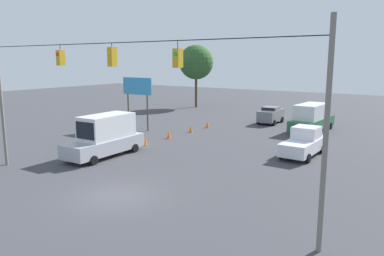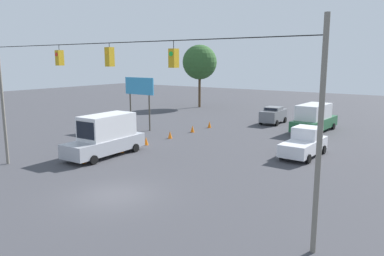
{
  "view_description": "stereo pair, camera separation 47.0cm",
  "coord_description": "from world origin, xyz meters",
  "px_view_note": "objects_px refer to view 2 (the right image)",
  "views": [
    {
      "loc": [
        -13.72,
        13.29,
        6.99
      ],
      "look_at": [
        1.15,
        -8.79,
        2.16
      ],
      "focal_mm": 35.0,
      "sensor_mm": 36.0,
      "label": 1
    },
    {
      "loc": [
        -14.11,
        13.02,
        6.99
      ],
      "look_at": [
        1.15,
        -8.79,
        2.16
      ],
      "focal_mm": 35.0,
      "sensor_mm": 36.0,
      "label": 2
    }
  ],
  "objects_px": {
    "overhead_signal_span": "(111,96)",
    "traffic_cone_second": "(122,148)",
    "box_truck_green_oncoming_deep": "(314,118)",
    "roadside_billboard": "(139,91)",
    "box_truck_silver_parked_shoulder": "(106,136)",
    "tree_horizon_left": "(200,62)",
    "traffic_cone_fifth": "(192,129)",
    "traffic_cone_third": "(146,141)",
    "traffic_cone_fourth": "(170,135)",
    "pickup_truck_white_oncoming_far": "(304,143)",
    "traffic_cone_nearest": "(84,158)",
    "traffic_cone_farthest": "(209,125)",
    "sedan_grey_withflow_deep": "(273,115)"
  },
  "relations": [
    {
      "from": "box_truck_silver_parked_shoulder",
      "to": "sedan_grey_withflow_deep",
      "type": "distance_m",
      "value": 21.03
    },
    {
      "from": "traffic_cone_fourth",
      "to": "roadside_billboard",
      "type": "xyz_separation_m",
      "value": [
        5.33,
        -1.82,
        3.58
      ]
    },
    {
      "from": "box_truck_silver_parked_shoulder",
      "to": "roadside_billboard",
      "type": "xyz_separation_m",
      "value": [
        5.26,
        -9.36,
        2.42
      ]
    },
    {
      "from": "traffic_cone_nearest",
      "to": "traffic_cone_second",
      "type": "distance_m",
      "value": 3.65
    },
    {
      "from": "box_truck_green_oncoming_deep",
      "to": "box_truck_silver_parked_shoulder",
      "type": "bearing_deg",
      "value": 61.9
    },
    {
      "from": "box_truck_green_oncoming_deep",
      "to": "traffic_cone_nearest",
      "type": "distance_m",
      "value": 22.71
    },
    {
      "from": "traffic_cone_farthest",
      "to": "roadside_billboard",
      "type": "xyz_separation_m",
      "value": [
        5.36,
        4.82,
        3.58
      ]
    },
    {
      "from": "traffic_cone_second",
      "to": "traffic_cone_third",
      "type": "xyz_separation_m",
      "value": [
        0.17,
        -2.99,
        0.0
      ]
    },
    {
      "from": "overhead_signal_span",
      "to": "tree_horizon_left",
      "type": "xyz_separation_m",
      "value": [
        17.23,
        -33.71,
        1.45
      ]
    },
    {
      "from": "traffic_cone_second",
      "to": "traffic_cone_farthest",
      "type": "distance_m",
      "value": 12.91
    },
    {
      "from": "traffic_cone_second",
      "to": "tree_horizon_left",
      "type": "relative_size",
      "value": 0.07
    },
    {
      "from": "traffic_cone_nearest",
      "to": "traffic_cone_farthest",
      "type": "height_order",
      "value": "same"
    },
    {
      "from": "sedan_grey_withflow_deep",
      "to": "traffic_cone_fourth",
      "type": "bearing_deg",
      "value": 71.1
    },
    {
      "from": "sedan_grey_withflow_deep",
      "to": "traffic_cone_farthest",
      "type": "height_order",
      "value": "sedan_grey_withflow_deep"
    },
    {
      "from": "traffic_cone_farthest",
      "to": "box_truck_silver_parked_shoulder",
      "type": "bearing_deg",
      "value": 89.61
    },
    {
      "from": "sedan_grey_withflow_deep",
      "to": "tree_horizon_left",
      "type": "xyz_separation_m",
      "value": [
        15.09,
        -7.67,
        5.71
      ]
    },
    {
      "from": "sedan_grey_withflow_deep",
      "to": "traffic_cone_nearest",
      "type": "height_order",
      "value": "sedan_grey_withflow_deep"
    },
    {
      "from": "box_truck_green_oncoming_deep",
      "to": "traffic_cone_fourth",
      "type": "bearing_deg",
      "value": 47.92
    },
    {
      "from": "overhead_signal_span",
      "to": "box_truck_green_oncoming_deep",
      "type": "xyz_separation_m",
      "value": [
        -3.09,
        -23.76,
        -3.88
      ]
    },
    {
      "from": "pickup_truck_white_oncoming_far",
      "to": "traffic_cone_fourth",
      "type": "distance_m",
      "value": 12.1
    },
    {
      "from": "sedan_grey_withflow_deep",
      "to": "tree_horizon_left",
      "type": "relative_size",
      "value": 0.45
    },
    {
      "from": "traffic_cone_fifth",
      "to": "pickup_truck_white_oncoming_far",
      "type": "bearing_deg",
      "value": 166.79
    },
    {
      "from": "tree_horizon_left",
      "to": "roadside_billboard",
      "type": "bearing_deg",
      "value": 105.73
    },
    {
      "from": "box_truck_silver_parked_shoulder",
      "to": "pickup_truck_white_oncoming_far",
      "type": "distance_m",
      "value": 14.69
    },
    {
      "from": "traffic_cone_nearest",
      "to": "traffic_cone_fifth",
      "type": "bearing_deg",
      "value": -88.97
    },
    {
      "from": "sedan_grey_withflow_deep",
      "to": "box_truck_green_oncoming_deep",
      "type": "height_order",
      "value": "box_truck_green_oncoming_deep"
    },
    {
      "from": "traffic_cone_third",
      "to": "traffic_cone_second",
      "type": "bearing_deg",
      "value": 93.17
    },
    {
      "from": "sedan_grey_withflow_deep",
      "to": "traffic_cone_farthest",
      "type": "xyz_separation_m",
      "value": [
        4.43,
        6.36,
        -0.64
      ]
    },
    {
      "from": "roadside_billboard",
      "to": "traffic_cone_third",
      "type": "bearing_deg",
      "value": 136.52
    },
    {
      "from": "box_truck_silver_parked_shoulder",
      "to": "traffic_cone_second",
      "type": "xyz_separation_m",
      "value": [
        -0.27,
        -1.27,
        -1.16
      ]
    },
    {
      "from": "traffic_cone_fifth",
      "to": "roadside_billboard",
      "type": "xyz_separation_m",
      "value": [
        5.32,
        1.75,
        3.58
      ]
    },
    {
      "from": "traffic_cone_farthest",
      "to": "traffic_cone_fourth",
      "type": "bearing_deg",
      "value": 89.78
    },
    {
      "from": "traffic_cone_fourth",
      "to": "traffic_cone_farthest",
      "type": "distance_m",
      "value": 6.64
    },
    {
      "from": "overhead_signal_span",
      "to": "sedan_grey_withflow_deep",
      "type": "distance_m",
      "value": 26.47
    },
    {
      "from": "pickup_truck_white_oncoming_far",
      "to": "traffic_cone_nearest",
      "type": "bearing_deg",
      "value": 42.0
    },
    {
      "from": "traffic_cone_third",
      "to": "tree_horizon_left",
      "type": "relative_size",
      "value": 0.07
    },
    {
      "from": "overhead_signal_span",
      "to": "traffic_cone_second",
      "type": "xyz_separation_m",
      "value": [
        6.39,
        -6.78,
        -4.9
      ]
    },
    {
      "from": "overhead_signal_span",
      "to": "sedan_grey_withflow_deep",
      "type": "xyz_separation_m",
      "value": [
        2.13,
        -26.04,
        -4.26
      ]
    },
    {
      "from": "pickup_truck_white_oncoming_far",
      "to": "traffic_cone_third",
      "type": "bearing_deg",
      "value": 18.42
    },
    {
      "from": "box_truck_green_oncoming_deep",
      "to": "traffic_cone_fifth",
      "type": "bearing_deg",
      "value": 36.43
    },
    {
      "from": "box_truck_silver_parked_shoulder",
      "to": "tree_horizon_left",
      "type": "xyz_separation_m",
      "value": [
        10.57,
        -28.2,
        5.19
      ]
    },
    {
      "from": "overhead_signal_span",
      "to": "box_truck_green_oncoming_deep",
      "type": "relative_size",
      "value": 2.97
    },
    {
      "from": "box_truck_silver_parked_shoulder",
      "to": "roadside_billboard",
      "type": "height_order",
      "value": "roadside_billboard"
    },
    {
      "from": "traffic_cone_farthest",
      "to": "box_truck_green_oncoming_deep",
      "type": "bearing_deg",
      "value": -157.11
    },
    {
      "from": "traffic_cone_third",
      "to": "roadside_billboard",
      "type": "height_order",
      "value": "roadside_billboard"
    },
    {
      "from": "box_truck_silver_parked_shoulder",
      "to": "traffic_cone_fourth",
      "type": "xyz_separation_m",
      "value": [
        -0.07,
        -7.54,
        -1.16
      ]
    },
    {
      "from": "box_truck_silver_parked_shoulder",
      "to": "traffic_cone_fifth",
      "type": "relative_size",
      "value": 9.62
    },
    {
      "from": "tree_horizon_left",
      "to": "box_truck_silver_parked_shoulder",
      "type": "bearing_deg",
      "value": 110.55
    },
    {
      "from": "traffic_cone_farthest",
      "to": "roadside_billboard",
      "type": "distance_m",
      "value": 8.05
    },
    {
      "from": "box_truck_green_oncoming_deep",
      "to": "roadside_billboard",
      "type": "bearing_deg",
      "value": 30.66
    }
  ]
}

